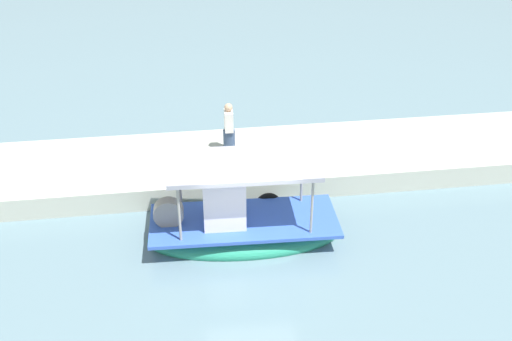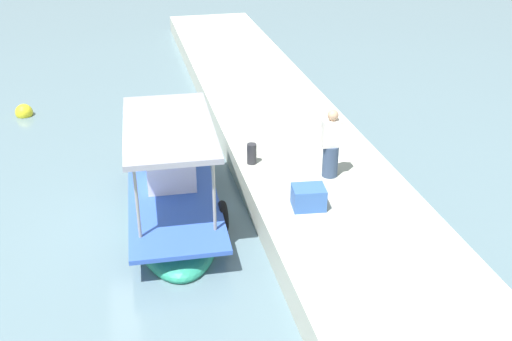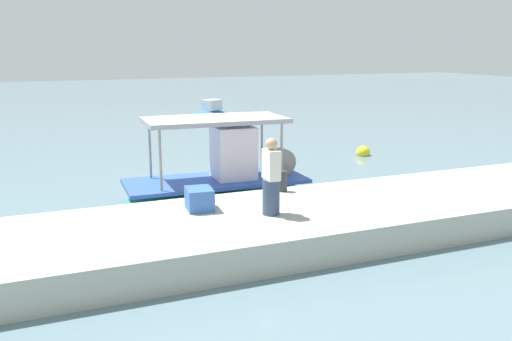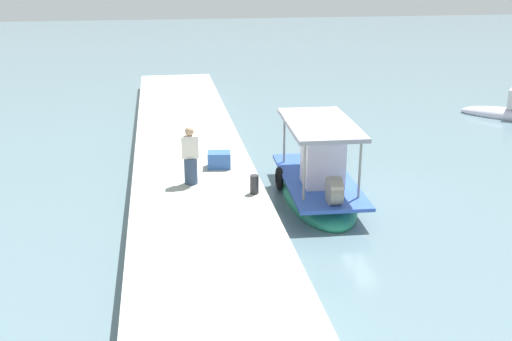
% 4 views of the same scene
% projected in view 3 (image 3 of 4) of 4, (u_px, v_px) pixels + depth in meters
% --- Properties ---
extents(ground_plane, '(120.00, 120.00, 0.00)m').
position_uv_depth(ground_plane, '(210.00, 197.00, 16.27)').
color(ground_plane, slate).
extents(dock_quay, '(36.00, 3.78, 0.69)m').
position_uv_depth(dock_quay, '(267.00, 227.00, 12.47)').
color(dock_quay, '#B6B9AA').
rests_on(dock_quay, ground_plane).
extents(main_fishing_boat, '(5.35, 2.25, 2.74)m').
position_uv_depth(main_fishing_boat, '(219.00, 185.00, 15.75)').
color(main_fishing_boat, '#289370').
rests_on(main_fishing_boat, ground_plane).
extents(fisherman_near_bollard, '(0.39, 0.49, 1.71)m').
position_uv_depth(fisherman_near_bollard, '(271.00, 180.00, 12.08)').
color(fisherman_near_bollard, '#344662').
rests_on(fisherman_near_bollard, dock_quay).
extents(mooring_bollard, '(0.24, 0.24, 0.53)m').
position_uv_depth(mooring_bollard, '(282.00, 181.00, 14.12)').
color(mooring_bollard, '#2D2D33').
rests_on(mooring_bollard, dock_quay).
extents(cargo_crate, '(0.64, 0.77, 0.50)m').
position_uv_depth(cargo_crate, '(199.00, 199.00, 12.55)').
color(cargo_crate, '#3763AE').
rests_on(cargo_crate, dock_quay).
extents(marker_buoy, '(0.57, 0.57, 0.57)m').
position_uv_depth(marker_buoy, '(363.00, 153.00, 22.41)').
color(marker_buoy, yellow).
rests_on(marker_buoy, ground_plane).
extents(moored_boat_mid, '(3.79, 3.14, 1.32)m').
position_uv_depth(moored_boat_mid, '(209.00, 114.00, 34.29)').
color(moored_boat_mid, '#3378C5').
rests_on(moored_boat_mid, ground_plane).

